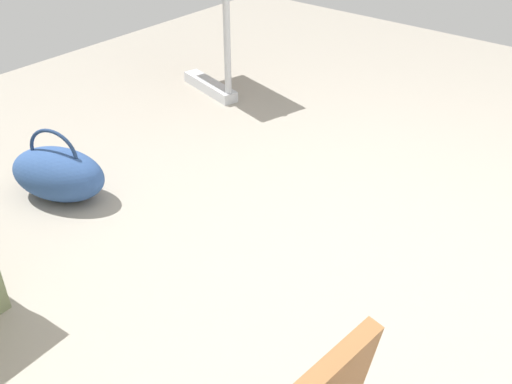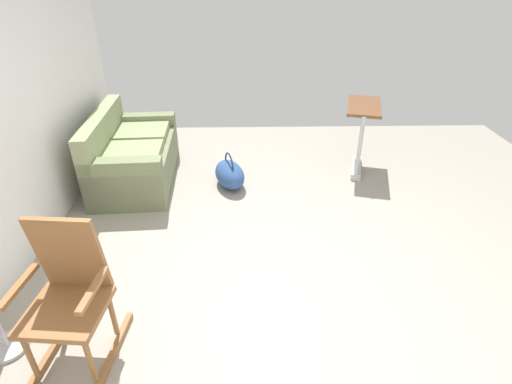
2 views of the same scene
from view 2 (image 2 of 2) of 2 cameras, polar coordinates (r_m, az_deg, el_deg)
ground_plane at (r=3.53m, az=4.55°, el=-12.06°), size 7.25×7.25×0.00m
couch at (r=5.09m, az=-17.21°, el=4.86°), size 1.65×0.94×0.85m
rocking_chair at (r=2.90m, az=-25.16°, el=-13.39°), size 0.80×0.54×1.05m
overbed_table at (r=5.22m, az=14.83°, el=8.55°), size 0.88×0.59×0.84m
duffel_bag at (r=4.79m, az=-3.80°, el=2.57°), size 0.64×0.49×0.43m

